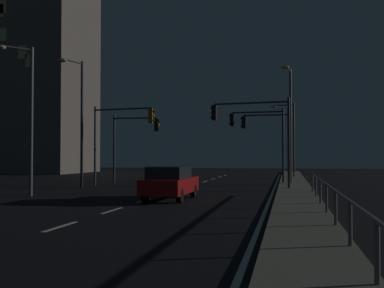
{
  "coord_description": "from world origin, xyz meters",
  "views": [
    {
      "loc": [
        6.48,
        -3.3,
        2.06
      ],
      "look_at": [
        -0.33,
        29.4,
        2.93
      ],
      "focal_mm": 42.9,
      "sensor_mm": 36.0,
      "label": 1
    }
  ],
  "objects": [
    {
      "name": "sidewalk_right",
      "position": [
        6.93,
        17.5,
        0.07
      ],
      "size": [
        2.02,
        77.0,
        0.14
      ],
      "primitive_type": "cube",
      "color": "gray",
      "rests_on": "ground"
    },
    {
      "name": "traffic_light_far_center",
      "position": [
        4.47,
        30.53,
        3.94
      ],
      "size": [
        4.04,
        0.53,
        5.38
      ],
      "color": "#2D3033",
      "rests_on": "sidewalk_right"
    },
    {
      "name": "building_distant",
      "position": [
        -25.15,
        48.4,
        12.83
      ],
      "size": [
        14.47,
        10.91,
        25.67
      ],
      "color": "#6B6056",
      "rests_on": "ground"
    },
    {
      "name": "traffic_light_overhead_east",
      "position": [
        -4.8,
        29.5,
        3.62
      ],
      "size": [
        3.5,
        0.72,
        5.16
      ],
      "color": "#2D3033",
      "rests_on": "ground"
    },
    {
      "name": "car",
      "position": [
        1.07,
        17.63,
        0.82
      ],
      "size": [
        1.87,
        4.42,
        1.57
      ],
      "color": "#B71414",
      "rests_on": "ground"
    },
    {
      "name": "traffic_light_far_right",
      "position": [
        5.01,
        31.66,
        3.83
      ],
      "size": [
        3.65,
        0.35,
        5.26
      ],
      "color": "#4C4C51",
      "rests_on": "sidewalk_right"
    },
    {
      "name": "ground_plane",
      "position": [
        0.0,
        17.5,
        0.0
      ],
      "size": [
        112.0,
        112.0,
        0.0
      ],
      "primitive_type": "plane",
      "color": "black",
      "rests_on": "ground"
    },
    {
      "name": "street_lamp_across_street",
      "position": [
        6.66,
        29.07,
        4.95
      ],
      "size": [
        0.72,
        2.34,
        8.02
      ],
      "color": "#4C4C51",
      "rests_on": "sidewalk_right"
    },
    {
      "name": "lane_markings_center",
      "position": [
        0.0,
        21.0,
        0.01
      ],
      "size": [
        0.14,
        50.0,
        0.01
      ],
      "color": "silver",
      "rests_on": "ground"
    },
    {
      "name": "lane_edge_line",
      "position": [
        5.67,
        22.5,
        0.01
      ],
      "size": [
        0.14,
        53.0,
        0.01
      ],
      "color": "silver",
      "rests_on": "ground"
    },
    {
      "name": "street_lamp_corner",
      "position": [
        6.7,
        40.01,
        4.28
      ],
      "size": [
        2.24,
        0.43,
        6.79
      ],
      "color": "#4C4C51",
      "rests_on": "sidewalk_right"
    },
    {
      "name": "traffic_light_far_left",
      "position": [
        -4.6,
        26.08,
        3.9
      ],
      "size": [
        4.55,
        0.83,
        5.49
      ],
      "color": "#4C4C51",
      "rests_on": "ground"
    },
    {
      "name": "barrier_fence",
      "position": [
        7.79,
        10.01,
        0.88
      ],
      "size": [
        0.09,
        24.12,
        0.98
      ],
      "color": "#59595E",
      "rests_on": "sidewalk_right"
    },
    {
      "name": "street_lamp_far_end",
      "position": [
        -6.63,
        23.94,
        4.87
      ],
      "size": [
        0.9,
        1.93,
        8.2
      ],
      "color": "#38383D",
      "rests_on": "ground"
    },
    {
      "name": "traffic_light_near_right",
      "position": [
        4.46,
        24.88,
        4.01
      ],
      "size": [
        4.91,
        0.84,
        5.42
      ],
      "color": "#2D3033",
      "rests_on": "sidewalk_right"
    },
    {
      "name": "street_lamp_mid_block",
      "position": [
        -6.53,
        17.73,
        4.56
      ],
      "size": [
        1.35,
        1.49,
        7.65
      ],
      "color": "#4C4C51",
      "rests_on": "ground"
    }
  ]
}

